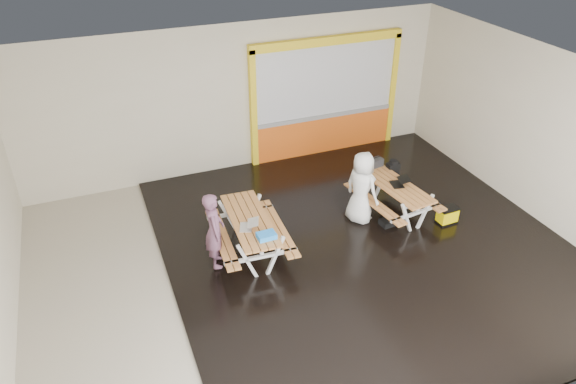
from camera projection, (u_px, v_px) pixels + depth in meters
name	position (u px, v px, depth m)	size (l,w,h in m)	color
room	(307.00, 180.00, 9.21)	(10.02, 8.02, 3.52)	#BDB3A0
deck	(364.00, 244.00, 10.50)	(7.50, 7.98, 0.05)	black
kiosk	(325.00, 100.00, 13.18)	(3.88, 0.16, 3.00)	orange
picnic_table_left	(250.00, 227.00, 10.00)	(1.44, 2.03, 0.79)	#C48043
picnic_table_right	(394.00, 191.00, 11.15)	(1.49, 2.00, 0.74)	#C48043
person_left	(214.00, 230.00, 9.54)	(0.54, 0.36, 1.48)	#6F455D
person_right	(362.00, 188.00, 10.86)	(0.77, 0.50, 1.57)	white
laptop_left	(248.00, 225.00, 9.64)	(0.42, 0.40, 0.14)	silver
laptop_right	(399.00, 182.00, 11.03)	(0.42, 0.39, 0.15)	black
blue_pouch	(266.00, 236.00, 9.37)	(0.32, 0.23, 0.10)	#2584ED
toolbox	(374.00, 163.00, 11.67)	(0.41, 0.26, 0.22)	black
backpack	(393.00, 170.00, 11.73)	(0.28, 0.19, 0.46)	black
dark_case	(388.00, 222.00, 11.01)	(0.33, 0.25, 0.12)	black
fluke_bag	(447.00, 215.00, 11.02)	(0.42, 0.29, 0.36)	black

